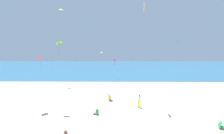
# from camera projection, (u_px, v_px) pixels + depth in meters

# --- Properties ---
(ground_plane) EXTENTS (120.00, 120.00, 0.00)m
(ground_plane) POSITION_uv_depth(u_px,v_px,m) (112.00, 111.00, 18.97)
(ground_plane) COLOR beige
(ocean_water) EXTENTS (120.00, 60.00, 0.05)m
(ocean_water) POSITION_uv_depth(u_px,v_px,m) (114.00, 67.00, 65.57)
(ocean_water) COLOR teal
(ocean_water) RESTS_ON ground_plane
(beach_chair_far_left) EXTENTS (0.73, 0.61, 0.60)m
(beach_chair_far_left) POSITION_uv_depth(u_px,v_px,m) (222.00, 125.00, 14.64)
(beach_chair_far_left) COLOR #2D9956
(beach_chair_far_left) RESTS_ON ground_plane
(person_0) EXTENTS (0.59, 0.40, 0.68)m
(person_0) POSITION_uv_depth(u_px,v_px,m) (97.00, 112.00, 17.79)
(person_0) COLOR green
(person_0) RESTS_ON ground_plane
(person_1) EXTENTS (0.36, 0.36, 1.49)m
(person_1) POSITION_uv_depth(u_px,v_px,m) (139.00, 100.00, 19.86)
(person_1) COLOR yellow
(person_1) RESTS_ON ground_plane
(person_2) EXTENTS (0.66, 0.69, 0.79)m
(person_2) POSITION_uv_depth(u_px,v_px,m) (110.00, 99.00, 22.50)
(person_2) COLOR yellow
(person_2) RESTS_ON ground_plane
(kite_green) EXTENTS (0.22, 0.55, 1.48)m
(kite_green) POSITION_uv_depth(u_px,v_px,m) (177.00, 39.00, 35.33)
(kite_green) COLOR green
(kite_orange) EXTENTS (0.18, 1.19, 1.67)m
(kite_orange) POSITION_uv_depth(u_px,v_px,m) (144.00, 8.00, 20.45)
(kite_orange) COLOR orange
(kite_red) EXTENTS (0.68, 0.85, 1.49)m
(kite_red) POSITION_uv_depth(u_px,v_px,m) (41.00, 58.00, 19.27)
(kite_red) COLOR red
(kite_magenta) EXTENTS (0.66, 0.36, 1.48)m
(kite_magenta) POSITION_uv_depth(u_px,v_px,m) (115.00, 60.00, 39.21)
(kite_magenta) COLOR #DB3DA8
(kite_yellow) EXTENTS (1.00, 0.93, 1.32)m
(kite_yellow) POSITION_uv_depth(u_px,v_px,m) (61.00, 9.00, 33.24)
(kite_yellow) COLOR yellow
(kite_lime) EXTENTS (0.87, 0.80, 1.61)m
(kite_lime) POSITION_uv_depth(u_px,v_px,m) (58.00, 43.00, 19.00)
(kite_lime) COLOR #99DB33
(kite_pink) EXTENTS (0.51, 0.51, 0.93)m
(kite_pink) POSITION_uv_depth(u_px,v_px,m) (101.00, 52.00, 27.33)
(kite_pink) COLOR pink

